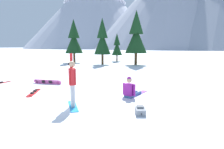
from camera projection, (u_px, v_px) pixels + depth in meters
name	position (u px, v px, depth m)	size (l,w,h in m)	color
ground_plane	(41.00, 102.00, 8.13)	(800.00, 800.00, 0.00)	white
snowboarder_foreground	(72.00, 82.00, 7.44)	(1.11, 1.34, 2.00)	#1E8CD8
snowboarder_midground	(131.00, 90.00, 9.00)	(0.84, 1.81, 0.95)	#335184
loose_snowboard_near_right	(34.00, 92.00, 9.79)	(1.08, 1.76, 0.09)	red
loose_snowboard_near_left	(47.00, 82.00, 12.12)	(1.89, 0.36, 0.27)	pink
backpack_grey	(140.00, 111.00, 6.68)	(0.46, 0.55, 0.28)	gray
pine_tree_young	(74.00, 39.00, 27.95)	(2.47, 2.47, 6.06)	#472D19
pine_tree_tall	(136.00, 35.00, 24.47)	(2.69, 2.69, 6.66)	#472D19
pine_tree_slender	(102.00, 39.00, 25.13)	(2.13, 2.13, 5.84)	#472D19
pine_tree_twin	(117.00, 46.00, 30.76)	(1.62, 1.62, 4.31)	#472D19
peak_west_ridge	(95.00, 10.00, 237.66)	(163.64, 163.64, 87.99)	#B2B7C6
peak_north_spur	(174.00, 1.00, 179.96)	(149.47, 149.47, 82.75)	#9EA3B2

